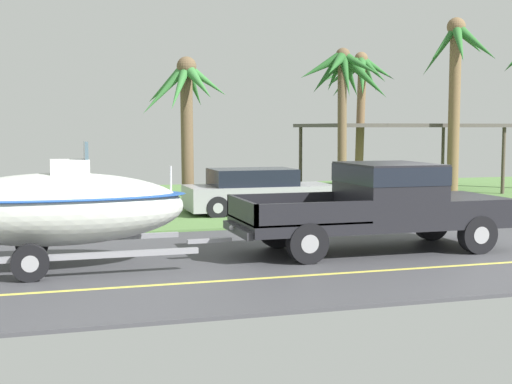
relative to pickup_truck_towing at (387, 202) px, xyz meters
name	(u,v)px	position (x,y,z in m)	size (l,w,h in m)	color
ground	(313,207)	(1.54, 8.21, -1.05)	(36.00, 22.00, 0.11)	#424247
pickup_truck_towing	(387,202)	(0.00, 0.00, 0.00)	(5.99, 2.15, 1.86)	black
boat_on_trailer	(56,208)	(-6.79, 0.00, 0.08)	(6.01, 2.34, 2.36)	gray
parked_sedan_near	(257,192)	(-0.83, 6.81, -0.37)	(4.43, 1.89, 1.38)	#99999E
carport_awning	(399,127)	(6.66, 12.01, 1.60)	(7.25, 4.83, 2.76)	#4C4238
palm_tree_near_left	(457,70)	(7.37, 9.02, 3.65)	(2.42, 3.18, 6.56)	brown
palm_tree_near_right	(358,85)	(4.41, 11.06, 3.17)	(3.25, 3.59, 5.45)	brown
palm_tree_far_left	(344,82)	(2.81, 8.72, 3.10)	(3.44, 2.26, 5.30)	brown
palm_tree_far_right	(184,99)	(-2.70, 8.56, 2.46)	(2.90, 2.86, 4.84)	brown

